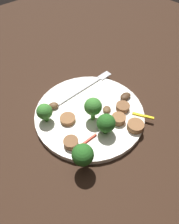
{
  "coord_description": "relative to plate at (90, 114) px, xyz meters",
  "views": [
    {
      "loc": [
        -0.21,
        -0.24,
        0.38
      ],
      "look_at": [
        0.0,
        0.0,
        0.01
      ],
      "focal_mm": 34.07,
      "sensor_mm": 36.0,
      "label": 1
    }
  ],
  "objects": [
    {
      "name": "broccoli_floret_3",
      "position": [
        -0.09,
        0.05,
        0.04
      ],
      "size": [
        0.03,
        0.03,
        0.05
      ],
      "color": "#408630",
      "rests_on": "plate"
    },
    {
      "name": "plate",
      "position": [
        0.0,
        0.0,
        0.0
      ],
      "size": [
        0.25,
        0.25,
        0.01
      ],
      "primitive_type": "cylinder",
      "color": "white",
      "rests_on": "ground_plane"
    },
    {
      "name": "mushroom_1",
      "position": [
        -0.05,
        0.07,
        0.01
      ],
      "size": [
        0.03,
        0.03,
        0.01
      ],
      "primitive_type": "ellipsoid",
      "rotation": [
        0.0,
        0.0,
        2.63
      ],
      "color": "brown",
      "rests_on": "plate"
    },
    {
      "name": "mushroom_0",
      "position": [
        0.03,
        -0.02,
        0.01
      ],
      "size": [
        0.03,
        0.03,
        0.01
      ],
      "primitive_type": "ellipsoid",
      "rotation": [
        0.0,
        0.0,
        3.78
      ],
      "color": "brown",
      "rests_on": "plate"
    },
    {
      "name": "fork",
      "position": [
        0.06,
        0.07,
        0.01
      ],
      "size": [
        0.18,
        0.02,
        0.0
      ],
      "rotation": [
        0.0,
        0.0,
        0.02
      ],
      "color": "silver",
      "rests_on": "plate"
    },
    {
      "name": "sausage_slice_3",
      "position": [
        0.03,
        -0.06,
        0.01
      ],
      "size": [
        0.04,
        0.04,
        0.02
      ],
      "primitive_type": "cylinder",
      "rotation": [
        0.0,
        0.0,
        0.35
      ],
      "color": "brown",
      "rests_on": "plate"
    },
    {
      "name": "pepper_strip_1",
      "position": [
        -0.05,
        -0.06,
        0.01
      ],
      "size": [
        0.04,
        0.0,
        0.0
      ],
      "primitive_type": "cube",
      "rotation": [
        0.0,
        0.0,
        6.27
      ],
      "color": "red",
      "rests_on": "plate"
    },
    {
      "name": "broccoli_floret_2",
      "position": [
        -0.01,
        -0.06,
        0.04
      ],
      "size": [
        0.04,
        0.04,
        0.05
      ],
      "color": "#296420",
      "rests_on": "plate"
    },
    {
      "name": "sausage_slice_4",
      "position": [
        0.04,
        -0.1,
        0.01
      ],
      "size": [
        0.04,
        0.04,
        0.01
      ],
      "primitive_type": "cylinder",
      "rotation": [
        0.0,
        0.0,
        1.27
      ],
      "color": "brown",
      "rests_on": "plate"
    },
    {
      "name": "sausage_slice_2",
      "position": [
        -0.09,
        -0.04,
        0.01
      ],
      "size": [
        0.04,
        0.04,
        0.01
      ],
      "primitive_type": "cylinder",
      "rotation": [
        0.0,
        0.0,
        2.59
      ],
      "color": "brown",
      "rests_on": "plate"
    },
    {
      "name": "broccoli_floret_1",
      "position": [
        -0.01,
        -0.02,
        0.05
      ],
      "size": [
        0.04,
        0.04,
        0.06
      ],
      "color": "#408630",
      "rests_on": "plate"
    },
    {
      "name": "sausage_slice_1",
      "position": [
        -0.05,
        0.01,
        0.01
      ],
      "size": [
        0.04,
        0.04,
        0.01
      ],
      "primitive_type": "cylinder",
      "rotation": [
        0.0,
        0.0,
        1.42
      ],
      "color": "brown",
      "rests_on": "plate"
    },
    {
      "name": "sausage_slice_0",
      "position": [
        0.06,
        -0.04,
        0.01
      ],
      "size": [
        0.04,
        0.04,
        0.01
      ],
      "primitive_type": "cylinder",
      "rotation": [
        0.0,
        0.0,
        1.33
      ],
      "color": "brown",
      "rests_on": "plate"
    },
    {
      "name": "ground_plane",
      "position": [
        0.0,
        0.0,
        -0.01
      ],
      "size": [
        1.4,
        1.4,
        0.0
      ],
      "primitive_type": "plane",
      "color": "black"
    },
    {
      "name": "mushroom_2",
      "position": [
        0.1,
        -0.02,
        0.01
      ],
      "size": [
        0.03,
        0.02,
        0.01
      ],
      "primitive_type": "ellipsoid",
      "rotation": [
        0.0,
        0.0,
        3.13
      ],
      "color": "#422B19",
      "rests_on": "plate"
    },
    {
      "name": "broccoli_floret_0",
      "position": [
        -0.1,
        -0.09,
        0.04
      ],
      "size": [
        0.04,
        0.04,
        0.06
      ],
      "color": "#296420",
      "rests_on": "plate"
    },
    {
      "name": "pepper_strip_0",
      "position": [
        0.08,
        -0.09,
        0.01
      ],
      "size": [
        0.03,
        0.04,
        0.0
      ],
      "primitive_type": "cube",
      "rotation": [
        0.0,
        0.0,
        5.23
      ],
      "color": "yellow",
      "rests_on": "plate"
    }
  ]
}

